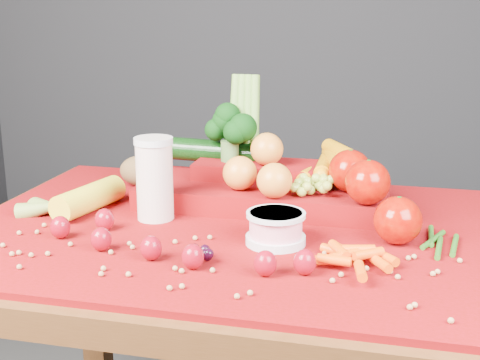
% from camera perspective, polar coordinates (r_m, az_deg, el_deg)
% --- Properties ---
extents(table, '(1.10, 0.80, 0.75)m').
position_cam_1_polar(table, '(1.33, -0.21, -8.34)').
color(table, '#3D210D').
rests_on(table, ground).
extents(red_cloth, '(1.05, 0.75, 0.01)m').
position_cam_1_polar(red_cloth, '(1.29, -0.21, -4.24)').
color(red_cloth, maroon).
rests_on(red_cloth, table).
extents(milk_glass, '(0.08, 0.08, 0.17)m').
position_cam_1_polar(milk_glass, '(1.32, -7.31, 0.37)').
color(milk_glass, beige).
rests_on(milk_glass, red_cloth).
extents(yogurt_bowl, '(0.11, 0.11, 0.06)m').
position_cam_1_polar(yogurt_bowl, '(1.20, 3.07, -4.02)').
color(yogurt_bowl, silver).
rests_on(yogurt_bowl, red_cloth).
extents(strawberry_scatter, '(0.54, 0.28, 0.05)m').
position_cam_1_polar(strawberry_scatter, '(1.20, -7.63, -4.50)').
color(strawberry_scatter, maroon).
rests_on(strawberry_scatter, red_cloth).
extents(dark_grape_cluster, '(0.06, 0.05, 0.03)m').
position_cam_1_polar(dark_grape_cluster, '(1.13, -3.11, -6.11)').
color(dark_grape_cluster, black).
rests_on(dark_grape_cluster, red_cloth).
extents(soybean_scatter, '(0.84, 0.24, 0.01)m').
position_cam_1_polar(soybean_scatter, '(1.11, -2.72, -7.07)').
color(soybean_scatter, '#B6824E').
rests_on(soybean_scatter, red_cloth).
extents(corn_ear, '(0.22, 0.25, 0.06)m').
position_cam_1_polar(corn_ear, '(1.40, -14.90, -2.03)').
color(corn_ear, yellow).
rests_on(corn_ear, red_cloth).
extents(potato, '(0.11, 0.08, 0.07)m').
position_cam_1_polar(potato, '(1.58, -8.37, 0.77)').
color(potato, brown).
rests_on(potato, red_cloth).
extents(baby_carrot_pile, '(0.18, 0.17, 0.03)m').
position_cam_1_polar(baby_carrot_pile, '(1.10, 9.80, -6.78)').
color(baby_carrot_pile, '#EF4C08').
rests_on(baby_carrot_pile, red_cloth).
extents(green_bean_pile, '(0.14, 0.12, 0.01)m').
position_cam_1_polar(green_bean_pile, '(1.25, 16.94, -5.12)').
color(green_bean_pile, '#246016').
rests_on(green_bean_pile, red_cloth).
extents(produce_mound, '(0.61, 0.37, 0.27)m').
position_cam_1_polar(produce_mound, '(1.41, 3.24, 0.14)').
color(produce_mound, maroon).
rests_on(produce_mound, red_cloth).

